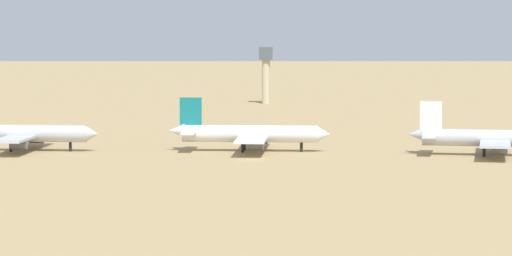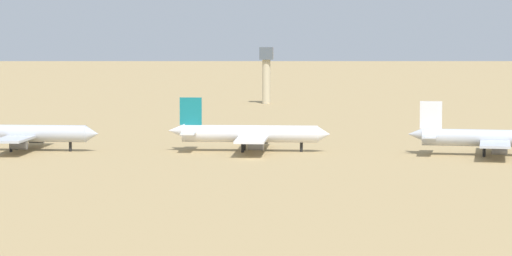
{
  "view_description": "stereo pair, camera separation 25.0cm",
  "coord_description": "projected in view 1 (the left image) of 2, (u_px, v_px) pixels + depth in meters",
  "views": [
    {
      "loc": [
        20.6,
        -285.47,
        32.07
      ],
      "look_at": [
        0.13,
        16.21,
        6.0
      ],
      "focal_mm": 87.02,
      "sensor_mm": 36.0,
      "label": 1
    },
    {
      "loc": [
        20.85,
        -285.46,
        32.07
      ],
      "look_at": [
        0.13,
        16.21,
        6.0
      ],
      "focal_mm": 87.02,
      "sensor_mm": 36.0,
      "label": 2
    }
  ],
  "objects": [
    {
      "name": "ground",
      "position": [
        251.0,
        160.0,
        287.91
      ],
      "size": [
        4000.0,
        4000.0,
        0.0
      ],
      "primitive_type": "plane",
      "color": "tan"
    },
    {
      "name": "ridge_center",
      "position": [
        294.0,
        5.0,
        1325.23
      ],
      "size": [
        315.41,
        267.54,
        99.19
      ],
      "primitive_type": "pyramid",
      "rotation": [
        0.0,
        0.0,
        -0.18
      ],
      "color": "slate",
      "rests_on": "ground"
    },
    {
      "name": "parked_jet_red_3",
      "position": [
        18.0,
        133.0,
        306.97
      ],
      "size": [
        40.29,
        33.76,
        13.33
      ],
      "rotation": [
        0.0,
        0.0,
        -0.03
      ],
      "color": "silver",
      "rests_on": "ground"
    },
    {
      "name": "parked_jet_teal_4",
      "position": [
        248.0,
        134.0,
        305.71
      ],
      "size": [
        40.15,
        33.57,
        13.31
      ],
      "rotation": [
        0.0,
        0.0,
        -0.01
      ],
      "color": "white",
      "rests_on": "ground"
    },
    {
      "name": "parked_jet_white_5",
      "position": [
        489.0,
        138.0,
        295.72
      ],
      "size": [
        39.13,
        33.17,
        12.92
      ],
      "rotation": [
        0.0,
        0.0,
        -0.12
      ],
      "color": "silver",
      "rests_on": "ground"
    },
    {
      "name": "control_tower",
      "position": [
        266.0,
        70.0,
        482.56
      ],
      "size": [
        5.2,
        5.2,
        22.09
      ],
      "color": "#C6B793",
      "rests_on": "ground"
    }
  ]
}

